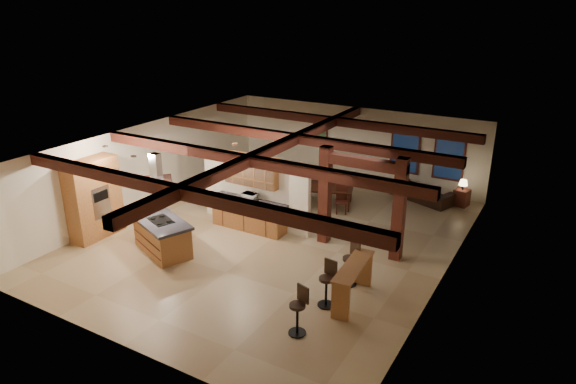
% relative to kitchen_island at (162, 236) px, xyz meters
% --- Properties ---
extents(ground, '(12.00, 12.00, 0.00)m').
position_rel_kitchen_island_xyz_m(ground, '(2.23, 2.41, -0.49)').
color(ground, tan).
rests_on(ground, ground).
extents(room_walls, '(12.00, 12.00, 12.00)m').
position_rel_kitchen_island_xyz_m(room_walls, '(2.23, 2.41, 1.29)').
color(room_walls, white).
rests_on(room_walls, ground).
extents(ceiling_beams, '(10.00, 12.00, 0.28)m').
position_rel_kitchen_island_xyz_m(ceiling_beams, '(2.23, 2.41, 2.27)').
color(ceiling_beams, '#39130E').
rests_on(ceiling_beams, room_walls).
extents(timber_posts, '(2.50, 0.30, 2.90)m').
position_rel_kitchen_island_xyz_m(timber_posts, '(4.73, 2.91, 1.27)').
color(timber_posts, '#39130E').
rests_on(timber_posts, ground).
extents(partition_wall, '(3.80, 0.18, 2.20)m').
position_rel_kitchen_island_xyz_m(partition_wall, '(1.23, 2.91, 0.61)').
color(partition_wall, white).
rests_on(partition_wall, ground).
extents(pantry_cabinet, '(0.67, 1.60, 2.40)m').
position_rel_kitchen_island_xyz_m(pantry_cabinet, '(-2.43, -0.19, 0.71)').
color(pantry_cabinet, '#AC7337').
rests_on(pantry_cabinet, ground).
extents(back_counter, '(2.50, 0.66, 0.94)m').
position_rel_kitchen_island_xyz_m(back_counter, '(1.23, 2.52, -0.02)').
color(back_counter, '#AC7337').
rests_on(back_counter, ground).
extents(upper_display_cabinet, '(1.80, 0.36, 0.95)m').
position_rel_kitchen_island_xyz_m(upper_display_cabinet, '(1.23, 2.72, 1.36)').
color(upper_display_cabinet, '#AC7337').
rests_on(upper_display_cabinet, partition_wall).
extents(range_hood, '(1.10, 1.10, 1.40)m').
position_rel_kitchen_island_xyz_m(range_hood, '(0.00, 0.00, 1.29)').
color(range_hood, silver).
rests_on(range_hood, room_walls).
extents(back_windows, '(2.70, 0.07, 1.70)m').
position_rel_kitchen_island_xyz_m(back_windows, '(5.03, 8.34, 1.01)').
color(back_windows, '#39130E').
rests_on(back_windows, room_walls).
extents(framed_art, '(0.65, 0.05, 0.85)m').
position_rel_kitchen_island_xyz_m(framed_art, '(0.73, 8.34, 1.21)').
color(framed_art, '#39130E').
rests_on(framed_art, room_walls).
extents(recessed_cans, '(3.16, 2.46, 0.03)m').
position_rel_kitchen_island_xyz_m(recessed_cans, '(-0.30, 0.47, 2.38)').
color(recessed_cans, silver).
rests_on(recessed_cans, room_walls).
extents(kitchen_island, '(2.22, 1.72, 0.98)m').
position_rel_kitchen_island_xyz_m(kitchen_island, '(0.00, 0.00, 0.00)').
color(kitchen_island, '#AC7337').
rests_on(kitchen_island, ground).
extents(dining_table, '(2.28, 1.72, 0.71)m').
position_rel_kitchen_island_xyz_m(dining_table, '(2.38, 5.38, -0.14)').
color(dining_table, '#3D1A0F').
rests_on(dining_table, ground).
extents(sofa, '(2.45, 1.63, 0.67)m').
position_rel_kitchen_island_xyz_m(sofa, '(5.17, 7.63, -0.16)').
color(sofa, black).
rests_on(sofa, ground).
extents(microwave, '(0.47, 0.34, 0.25)m').
position_rel_kitchen_island_xyz_m(microwave, '(1.28, 2.52, 0.57)').
color(microwave, silver).
rests_on(microwave, back_counter).
extents(bar_counter, '(0.60, 1.86, 0.96)m').
position_rel_kitchen_island_xyz_m(bar_counter, '(5.65, 0.32, 0.16)').
color(bar_counter, '#AC7337').
rests_on(bar_counter, ground).
extents(side_table, '(0.55, 0.55, 0.58)m').
position_rel_kitchen_island_xyz_m(side_table, '(6.52, 7.78, -0.20)').
color(side_table, '#39130E').
rests_on(side_table, ground).
extents(table_lamp, '(0.30, 0.30, 0.35)m').
position_rel_kitchen_island_xyz_m(table_lamp, '(6.52, 7.78, 0.34)').
color(table_lamp, black).
rests_on(table_lamp, side_table).
extents(bar_stool_a, '(0.40, 0.42, 1.10)m').
position_rel_kitchen_island_xyz_m(bar_stool_a, '(5.15, -1.39, 0.07)').
color(bar_stool_a, black).
rests_on(bar_stool_a, ground).
extents(bar_stool_b, '(0.39, 0.41, 1.13)m').
position_rel_kitchen_island_xyz_m(bar_stool_b, '(5.20, -0.12, 0.08)').
color(bar_stool_b, black).
rests_on(bar_stool_b, ground).
extents(bar_stool_c, '(0.43, 0.44, 1.14)m').
position_rel_kitchen_island_xyz_m(bar_stool_c, '(5.29, 1.03, 0.09)').
color(bar_stool_c, black).
rests_on(bar_stool_c, ground).
extents(dining_chairs, '(2.14, 2.14, 1.06)m').
position_rel_kitchen_island_xyz_m(dining_chairs, '(2.38, 5.38, 0.05)').
color(dining_chairs, '#39130E').
rests_on(dining_chairs, ground).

